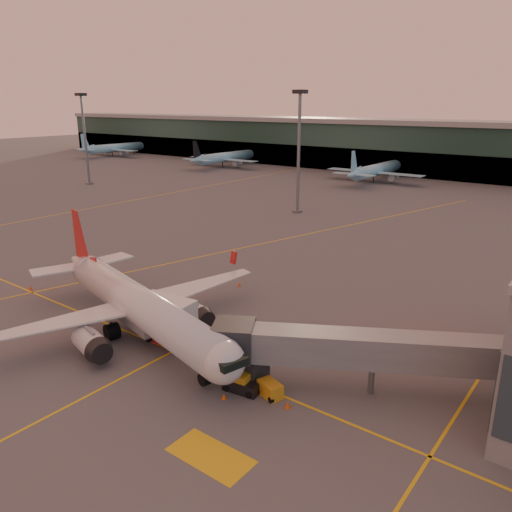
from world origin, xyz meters
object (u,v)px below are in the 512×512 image
Objects in this scene: pushback_tug at (242,384)px; gpu_cart at (270,389)px; catering_truck at (168,317)px; main_airplane at (136,304)px.

gpu_cart is at bearing 8.77° from pushback_tug.
gpu_cart is 0.74× the size of pushback_tug.
catering_truck reaches higher than gpu_cart.
pushback_tug is (15.14, -1.54, -2.83)m from main_airplane.
pushback_tug is at bearing 8.30° from main_airplane.
main_airplane is 5.71× the size of catering_truck.
gpu_cart is 2.46m from pushback_tug.
catering_truck is at bearing 31.14° from main_airplane.
main_airplane is 14.26× the size of gpu_cart.
pushback_tug reaches higher than gpu_cart.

